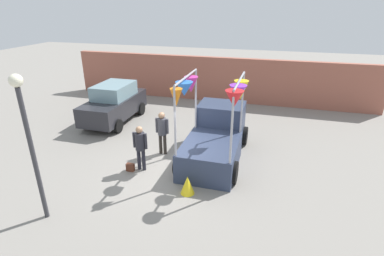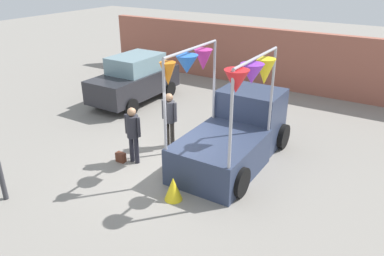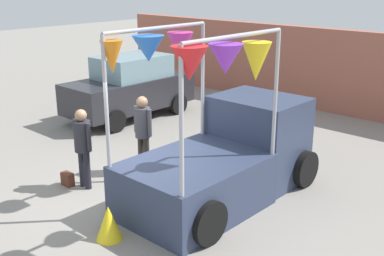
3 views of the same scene
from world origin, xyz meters
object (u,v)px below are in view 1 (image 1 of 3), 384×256
at_px(person_vendor, 162,129).
at_px(folded_kite_bundle_sunflower, 187,185).
at_px(person_customer, 140,144).
at_px(handbag, 130,167).
at_px(vendor_truck, 216,134).
at_px(street_lamp, 27,130).
at_px(parked_car, 114,103).

distance_m(person_vendor, folded_kite_bundle_sunflower, 2.95).
bearing_deg(folded_kite_bundle_sunflower, person_customer, 154.51).
bearing_deg(handbag, folded_kite_bundle_sunflower, -17.72).
xyz_separation_m(vendor_truck, folded_kite_bundle_sunflower, (-0.35, -2.70, -0.61)).
bearing_deg(street_lamp, person_vendor, 68.07).
height_order(vendor_truck, person_customer, vendor_truck).
height_order(parked_car, person_vendor, parked_car).
bearing_deg(folded_kite_bundle_sunflower, parked_car, 136.58).
distance_m(parked_car, person_customer, 5.17).
relative_size(vendor_truck, folded_kite_bundle_sunflower, 6.93).
bearing_deg(person_customer, street_lamp, -115.85).
distance_m(vendor_truck, parked_car, 6.03).
height_order(handbag, street_lamp, street_lamp).
xyz_separation_m(vendor_truck, handbag, (-2.68, -1.95, -0.77)).
bearing_deg(person_vendor, vendor_truck, 11.06).
distance_m(parked_car, street_lamp, 7.49).
xyz_separation_m(person_customer, street_lamp, (-1.49, -3.07, 1.62)).
bearing_deg(vendor_truck, person_vendor, -168.94).
relative_size(person_customer, street_lamp, 0.41).
height_order(person_vendor, handbag, person_vendor).
bearing_deg(person_vendor, person_customer, -102.24).
relative_size(vendor_truck, parked_car, 1.04).
distance_m(person_vendor, handbag, 1.91).
relative_size(parked_car, handbag, 14.29).
bearing_deg(person_customer, handbag, -150.26).
bearing_deg(handbag, street_lamp, -111.62).
xyz_separation_m(person_vendor, folded_kite_bundle_sunflower, (1.69, -2.30, -0.75)).
xyz_separation_m(street_lamp, folded_kite_bundle_sunflower, (3.47, 2.12, -2.32)).
relative_size(vendor_truck, street_lamp, 1.03).
relative_size(handbag, street_lamp, 0.07).
bearing_deg(parked_car, handbag, -55.39).
bearing_deg(parked_car, folded_kite_bundle_sunflower, -43.42).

